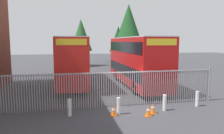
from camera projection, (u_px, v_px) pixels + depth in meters
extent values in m
plane|color=#3D3D42|center=(104.00, 82.00, 21.31)|extent=(100.00, 100.00, 0.00)
cylinder|color=gray|center=(0.00, 94.00, 11.94)|extent=(0.06, 0.06, 2.20)
cylinder|color=gray|center=(3.00, 94.00, 11.97)|extent=(0.06, 0.06, 2.20)
cylinder|color=gray|center=(6.00, 94.00, 11.99)|extent=(0.06, 0.06, 2.20)
cylinder|color=gray|center=(8.00, 94.00, 12.02)|extent=(0.06, 0.06, 2.20)
cylinder|color=gray|center=(11.00, 94.00, 12.05)|extent=(0.06, 0.06, 2.20)
cylinder|color=gray|center=(14.00, 94.00, 12.08)|extent=(0.06, 0.06, 2.20)
cylinder|color=gray|center=(16.00, 94.00, 12.11)|extent=(0.06, 0.06, 2.20)
cylinder|color=gray|center=(19.00, 94.00, 12.14)|extent=(0.06, 0.06, 2.20)
cylinder|color=gray|center=(22.00, 93.00, 12.17)|extent=(0.06, 0.06, 2.20)
cylinder|color=gray|center=(24.00, 93.00, 12.19)|extent=(0.06, 0.06, 2.20)
cylinder|color=gray|center=(27.00, 93.00, 12.22)|extent=(0.06, 0.06, 2.20)
cylinder|color=gray|center=(29.00, 93.00, 12.25)|extent=(0.06, 0.06, 2.20)
cylinder|color=gray|center=(32.00, 93.00, 12.28)|extent=(0.06, 0.06, 2.20)
cylinder|color=gray|center=(35.00, 93.00, 12.31)|extent=(0.06, 0.06, 2.20)
cylinder|color=gray|center=(37.00, 93.00, 12.34)|extent=(0.06, 0.06, 2.20)
cylinder|color=gray|center=(40.00, 93.00, 12.37)|extent=(0.06, 0.06, 2.20)
cylinder|color=gray|center=(42.00, 93.00, 12.39)|extent=(0.06, 0.06, 2.20)
cylinder|color=gray|center=(45.00, 92.00, 12.42)|extent=(0.06, 0.06, 2.20)
cylinder|color=gray|center=(47.00, 92.00, 12.45)|extent=(0.06, 0.06, 2.20)
cylinder|color=gray|center=(50.00, 92.00, 12.48)|extent=(0.06, 0.06, 2.20)
cylinder|color=gray|center=(52.00, 92.00, 12.51)|extent=(0.06, 0.06, 2.20)
cylinder|color=gray|center=(55.00, 92.00, 12.54)|extent=(0.06, 0.06, 2.20)
cylinder|color=gray|center=(57.00, 92.00, 12.56)|extent=(0.06, 0.06, 2.20)
cylinder|color=gray|center=(59.00, 92.00, 12.59)|extent=(0.06, 0.06, 2.20)
cylinder|color=gray|center=(62.00, 92.00, 12.62)|extent=(0.06, 0.06, 2.20)
cylinder|color=gray|center=(64.00, 91.00, 12.65)|extent=(0.06, 0.06, 2.20)
cylinder|color=gray|center=(67.00, 91.00, 12.68)|extent=(0.06, 0.06, 2.20)
cylinder|color=gray|center=(69.00, 91.00, 12.71)|extent=(0.06, 0.06, 2.20)
cylinder|color=gray|center=(72.00, 91.00, 12.74)|extent=(0.06, 0.06, 2.20)
cylinder|color=gray|center=(74.00, 91.00, 12.76)|extent=(0.06, 0.06, 2.20)
cylinder|color=gray|center=(76.00, 91.00, 12.79)|extent=(0.06, 0.06, 2.20)
cylinder|color=gray|center=(79.00, 91.00, 12.82)|extent=(0.06, 0.06, 2.20)
cylinder|color=gray|center=(81.00, 91.00, 12.85)|extent=(0.06, 0.06, 2.20)
cylinder|color=gray|center=(83.00, 91.00, 12.88)|extent=(0.06, 0.06, 2.20)
cylinder|color=gray|center=(86.00, 91.00, 12.91)|extent=(0.06, 0.06, 2.20)
cylinder|color=gray|center=(88.00, 90.00, 12.93)|extent=(0.06, 0.06, 2.20)
cylinder|color=gray|center=(90.00, 90.00, 12.96)|extent=(0.06, 0.06, 2.20)
cylinder|color=gray|center=(93.00, 90.00, 12.99)|extent=(0.06, 0.06, 2.20)
cylinder|color=gray|center=(95.00, 90.00, 13.02)|extent=(0.06, 0.06, 2.20)
cylinder|color=gray|center=(97.00, 90.00, 13.05)|extent=(0.06, 0.06, 2.20)
cylinder|color=gray|center=(99.00, 90.00, 13.08)|extent=(0.06, 0.06, 2.20)
cylinder|color=gray|center=(102.00, 90.00, 13.11)|extent=(0.06, 0.06, 2.20)
cylinder|color=gray|center=(104.00, 90.00, 13.13)|extent=(0.06, 0.06, 2.20)
cylinder|color=gray|center=(106.00, 90.00, 13.16)|extent=(0.06, 0.06, 2.20)
cylinder|color=gray|center=(108.00, 89.00, 13.19)|extent=(0.06, 0.06, 2.20)
cylinder|color=gray|center=(111.00, 89.00, 13.22)|extent=(0.06, 0.06, 2.20)
cylinder|color=gray|center=(113.00, 89.00, 13.25)|extent=(0.06, 0.06, 2.20)
cylinder|color=gray|center=(115.00, 89.00, 13.28)|extent=(0.06, 0.06, 2.20)
cylinder|color=gray|center=(117.00, 89.00, 13.31)|extent=(0.06, 0.06, 2.20)
cylinder|color=gray|center=(119.00, 89.00, 13.33)|extent=(0.06, 0.06, 2.20)
cylinder|color=gray|center=(122.00, 89.00, 13.36)|extent=(0.06, 0.06, 2.20)
cylinder|color=gray|center=(124.00, 89.00, 13.39)|extent=(0.06, 0.06, 2.20)
cylinder|color=gray|center=(126.00, 89.00, 13.42)|extent=(0.06, 0.06, 2.20)
cylinder|color=gray|center=(128.00, 89.00, 13.45)|extent=(0.06, 0.06, 2.20)
cylinder|color=gray|center=(130.00, 88.00, 13.48)|extent=(0.06, 0.06, 2.20)
cylinder|color=gray|center=(132.00, 88.00, 13.50)|extent=(0.06, 0.06, 2.20)
cylinder|color=gray|center=(134.00, 88.00, 13.53)|extent=(0.06, 0.06, 2.20)
cylinder|color=gray|center=(137.00, 88.00, 13.56)|extent=(0.06, 0.06, 2.20)
cylinder|color=gray|center=(139.00, 88.00, 13.59)|extent=(0.06, 0.06, 2.20)
cylinder|color=gray|center=(141.00, 88.00, 13.62)|extent=(0.06, 0.06, 2.20)
cylinder|color=gray|center=(143.00, 88.00, 13.65)|extent=(0.06, 0.06, 2.20)
cylinder|color=gray|center=(145.00, 88.00, 13.68)|extent=(0.06, 0.06, 2.20)
cylinder|color=gray|center=(147.00, 88.00, 13.70)|extent=(0.06, 0.06, 2.20)
cylinder|color=gray|center=(149.00, 88.00, 13.73)|extent=(0.06, 0.06, 2.20)
cylinder|color=gray|center=(151.00, 87.00, 13.76)|extent=(0.06, 0.06, 2.20)
cylinder|color=gray|center=(153.00, 87.00, 13.79)|extent=(0.06, 0.06, 2.20)
cylinder|color=gray|center=(155.00, 87.00, 13.82)|extent=(0.06, 0.06, 2.20)
cylinder|color=gray|center=(157.00, 87.00, 13.85)|extent=(0.06, 0.06, 2.20)
cylinder|color=gray|center=(159.00, 87.00, 13.88)|extent=(0.06, 0.06, 2.20)
cylinder|color=gray|center=(161.00, 87.00, 13.90)|extent=(0.06, 0.06, 2.20)
cylinder|color=gray|center=(163.00, 87.00, 13.93)|extent=(0.06, 0.06, 2.20)
cylinder|color=gray|center=(165.00, 87.00, 13.96)|extent=(0.06, 0.06, 2.20)
cylinder|color=gray|center=(167.00, 87.00, 13.99)|extent=(0.06, 0.06, 2.20)
cylinder|color=gray|center=(169.00, 87.00, 14.02)|extent=(0.06, 0.06, 2.20)
cylinder|color=gray|center=(171.00, 87.00, 14.05)|extent=(0.06, 0.06, 2.20)
cylinder|color=gray|center=(173.00, 86.00, 14.07)|extent=(0.06, 0.06, 2.20)
cylinder|color=gray|center=(175.00, 86.00, 14.10)|extent=(0.06, 0.06, 2.20)
cylinder|color=gray|center=(177.00, 86.00, 14.13)|extent=(0.06, 0.06, 2.20)
cylinder|color=gray|center=(179.00, 86.00, 14.16)|extent=(0.06, 0.06, 2.20)
cylinder|color=gray|center=(181.00, 86.00, 14.19)|extent=(0.06, 0.06, 2.20)
cylinder|color=gray|center=(183.00, 86.00, 14.22)|extent=(0.06, 0.06, 2.20)
cylinder|color=gray|center=(185.00, 86.00, 14.25)|extent=(0.06, 0.06, 2.20)
cylinder|color=gray|center=(186.00, 86.00, 14.27)|extent=(0.06, 0.06, 2.20)
cylinder|color=gray|center=(188.00, 86.00, 14.30)|extent=(0.06, 0.06, 2.20)
cylinder|color=gray|center=(190.00, 86.00, 14.33)|extent=(0.06, 0.06, 2.20)
cylinder|color=gray|center=(192.00, 86.00, 14.36)|extent=(0.06, 0.06, 2.20)
cylinder|color=gray|center=(194.00, 85.00, 14.39)|extent=(0.06, 0.06, 2.20)
cylinder|color=gray|center=(196.00, 85.00, 14.42)|extent=(0.06, 0.06, 2.20)
cylinder|color=gray|center=(198.00, 85.00, 14.45)|extent=(0.06, 0.06, 2.20)
cylinder|color=gray|center=(200.00, 85.00, 14.47)|extent=(0.06, 0.06, 2.20)
cylinder|color=gray|center=(201.00, 85.00, 14.50)|extent=(0.06, 0.06, 2.20)
cylinder|color=gray|center=(203.00, 85.00, 14.53)|extent=(0.06, 0.06, 2.20)
cylinder|color=gray|center=(205.00, 85.00, 14.56)|extent=(0.06, 0.06, 2.20)
cylinder|color=gray|center=(207.00, 85.00, 14.59)|extent=(0.06, 0.06, 2.20)
cylinder|color=gray|center=(209.00, 85.00, 14.62)|extent=(0.06, 0.06, 2.20)
cylinder|color=gray|center=(105.00, 73.00, 13.03)|extent=(14.36, 0.07, 0.07)
cylinder|color=gray|center=(209.00, 84.00, 14.61)|extent=(0.14, 0.14, 2.35)
cube|color=red|center=(71.00, 59.00, 20.34)|extent=(2.50, 10.80, 4.00)
cube|color=black|center=(71.00, 68.00, 20.43)|extent=(2.54, 10.37, 0.90)
cube|color=black|center=(70.00, 47.00, 20.19)|extent=(2.54, 10.37, 0.90)
cube|color=yellow|center=(72.00, 42.00, 14.94)|extent=(2.12, 0.12, 0.44)
cube|color=silver|center=(70.00, 38.00, 20.10)|extent=(2.50, 10.80, 0.08)
cylinder|color=black|center=(58.00, 86.00, 17.07)|extent=(0.30, 1.04, 1.04)
cylinder|color=black|center=(86.00, 85.00, 17.52)|extent=(0.30, 1.04, 1.04)
cylinder|color=black|center=(60.00, 74.00, 23.21)|extent=(0.30, 1.04, 1.04)
cylinder|color=black|center=(81.00, 74.00, 23.66)|extent=(0.30, 1.04, 1.04)
cube|color=red|center=(136.00, 60.00, 19.55)|extent=(2.50, 10.80, 4.00)
cube|color=black|center=(136.00, 69.00, 19.65)|extent=(2.54, 10.37, 0.90)
cube|color=black|center=(136.00, 47.00, 19.41)|extent=(2.54, 10.37, 0.90)
cube|color=yellow|center=(162.00, 42.00, 14.16)|extent=(2.12, 0.12, 0.44)
cube|color=silver|center=(136.00, 38.00, 19.31)|extent=(2.50, 10.80, 0.08)
cylinder|color=black|center=(136.00, 88.00, 16.29)|extent=(0.30, 1.04, 1.04)
cylinder|color=black|center=(162.00, 87.00, 16.74)|extent=(0.30, 1.04, 1.04)
cylinder|color=black|center=(117.00, 75.00, 22.43)|extent=(0.30, 1.04, 1.04)
cylinder|color=black|center=(137.00, 75.00, 22.88)|extent=(0.30, 1.04, 1.04)
cube|color=red|center=(140.00, 53.00, 31.75)|extent=(2.50, 10.80, 4.00)
cube|color=black|center=(140.00, 58.00, 31.85)|extent=(2.54, 10.37, 0.90)
cube|color=black|center=(140.00, 45.00, 31.61)|extent=(2.54, 10.37, 0.90)
cube|color=yellow|center=(154.00, 42.00, 26.36)|extent=(2.12, 0.12, 0.44)
cube|color=silver|center=(140.00, 39.00, 31.51)|extent=(2.50, 10.80, 0.08)
cylinder|color=black|center=(140.00, 68.00, 28.49)|extent=(0.30, 1.04, 1.04)
cylinder|color=black|center=(155.00, 68.00, 28.94)|extent=(0.30, 1.04, 1.04)
cylinder|color=black|center=(127.00, 63.00, 34.63)|extent=(0.30, 1.04, 1.04)
cylinder|color=black|center=(140.00, 63.00, 35.08)|extent=(0.30, 1.04, 1.04)
cylinder|color=silver|center=(69.00, 107.00, 11.63)|extent=(0.20, 0.20, 0.95)
cylinder|color=silver|center=(118.00, 106.00, 11.88)|extent=(0.20, 0.20, 0.95)
cylinder|color=silver|center=(164.00, 103.00, 12.55)|extent=(0.20, 0.20, 0.95)
cylinder|color=silver|center=(197.00, 99.00, 13.39)|extent=(0.20, 0.20, 0.95)
cube|color=orange|center=(114.00, 115.00, 11.73)|extent=(0.34, 0.34, 0.04)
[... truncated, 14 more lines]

